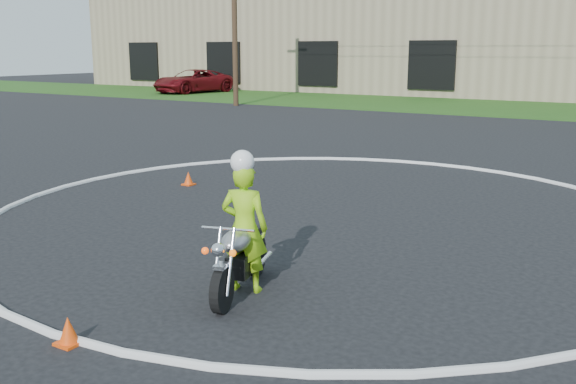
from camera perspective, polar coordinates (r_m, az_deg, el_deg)
The scene contains 7 objects.
ground at distance 9.35m, azimuth -5.56°, elevation -5.92°, with size 120.00×120.00×0.00m, color black.
grass_strip at distance 34.62m, azimuth 22.47°, elevation 6.74°, with size 120.00×10.00×0.02m, color #1E4714.
course_markings at distance 12.22m, azimuth 15.26°, elevation -1.84°, with size 19.05×19.05×0.12m.
primary_motorcycle at distance 7.91m, azimuth -4.33°, elevation -5.82°, with size 0.74×1.78×0.96m.
rider_primary_grp at distance 7.90m, azimuth -3.90°, elevation -2.85°, with size 0.68×0.54×1.79m.
pickup_grp at distance 45.49m, azimuth -8.46°, elevation 9.72°, with size 3.68×6.16×1.60m.
warehouse at distance 52.56m, azimuth 5.08°, elevation 13.84°, with size 41.00×17.00×8.30m.
Camera 1 is at (5.36, -7.07, 2.96)m, focal length 40.00 mm.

